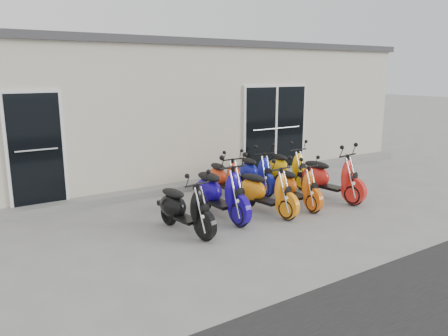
{
  "coord_description": "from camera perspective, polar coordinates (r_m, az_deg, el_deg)",
  "views": [
    {
      "loc": [
        -4.63,
        -6.53,
        2.64
      ],
      "look_at": [
        0.0,
        0.6,
        0.75
      ],
      "focal_mm": 35.0,
      "sensor_mm": 36.0,
      "label": 1
    }
  ],
  "objects": [
    {
      "name": "scooter_front_red",
      "position": [
        9.32,
        13.77,
        -0.35
      ],
      "size": [
        0.82,
        1.74,
        1.24
      ],
      "primitive_type": null,
      "rotation": [
        0.0,
        0.0,
        0.13
      ],
      "color": "red",
      "rests_on": "ground"
    },
    {
      "name": "scooter_front_black",
      "position": [
        7.23,
        -5.16,
        -4.25
      ],
      "size": [
        0.78,
        1.58,
        1.12
      ],
      "primitive_type": null,
      "rotation": [
        0.0,
        0.0,
        0.16
      ],
      "color": "black",
      "rests_on": "ground"
    },
    {
      "name": "scooter_front_orange_a",
      "position": [
        8.2,
        5.52,
        -2.11
      ],
      "size": [
        0.79,
        1.62,
        1.15
      ],
      "primitive_type": null,
      "rotation": [
        0.0,
        0.0,
        0.15
      ],
      "color": "orange",
      "rests_on": "ground"
    },
    {
      "name": "scooter_front_blue",
      "position": [
        7.89,
        -0.52,
        -2.17
      ],
      "size": [
        0.69,
        1.75,
        1.27
      ],
      "primitive_type": null,
      "rotation": [
        0.0,
        0.0,
        0.04
      ],
      "color": "#17068D",
      "rests_on": "ground"
    },
    {
      "name": "scooter_front_orange_b",
      "position": [
        8.72,
        9.48,
        -1.58
      ],
      "size": [
        0.6,
        1.49,
        1.08
      ],
      "primitive_type": null,
      "rotation": [
        0.0,
        0.0,
        -0.05
      ],
      "color": "#DE5D0F",
      "rests_on": "ground"
    },
    {
      "name": "roof_cap",
      "position": [
        12.62,
        -11.87,
        15.18
      ],
      "size": [
        14.2,
        6.2,
        0.16
      ],
      "primitive_type": "cube",
      "color": "#3F3F42",
      "rests_on": "building"
    },
    {
      "name": "door_right",
      "position": [
        11.39,
        6.71,
        5.49
      ],
      "size": [
        2.02,
        0.08,
        2.22
      ],
      "primitive_type": "cube",
      "color": "black",
      "rests_on": "front_step"
    },
    {
      "name": "building",
      "position": [
        12.65,
        -11.53,
        7.57
      ],
      "size": [
        14.0,
        6.0,
        3.2
      ],
      "primitive_type": "cube",
      "color": "beige",
      "rests_on": "ground"
    },
    {
      "name": "scooter_back_red",
      "position": [
        9.31,
        0.1,
        -0.51
      ],
      "size": [
        0.64,
        1.49,
        1.08
      ],
      "primitive_type": null,
      "rotation": [
        0.0,
        0.0,
        -0.07
      ],
      "color": "red",
      "rests_on": "ground"
    },
    {
      "name": "front_step",
      "position": [
        10.05,
        -4.42,
        -2.28
      ],
      "size": [
        14.0,
        0.4,
        0.15
      ],
      "primitive_type": "cube",
      "color": "gray",
      "rests_on": "ground"
    },
    {
      "name": "scooter_back_yellow",
      "position": [
        10.32,
        8.32,
        0.78
      ],
      "size": [
        0.61,
        1.54,
        1.12
      ],
      "primitive_type": null,
      "rotation": [
        0.0,
        0.0,
        -0.04
      ],
      "color": "#FFB909",
      "rests_on": "ground"
    },
    {
      "name": "ground",
      "position": [
        8.43,
        2.23,
        -5.73
      ],
      "size": [
        80.0,
        80.0,
        0.0
      ],
      "primitive_type": "plane",
      "color": "gray",
      "rests_on": "ground"
    },
    {
      "name": "scooter_back_blue",
      "position": [
        9.73,
        4.19,
        0.19
      ],
      "size": [
        0.76,
        1.59,
        1.13
      ],
      "primitive_type": null,
      "rotation": [
        0.0,
        0.0,
        -0.14
      ],
      "color": "#11199E",
      "rests_on": "ground"
    },
    {
      "name": "door_left",
      "position": [
        8.92,
        -23.4,
        2.6
      ],
      "size": [
        1.07,
        0.08,
        2.22
      ],
      "primitive_type": "cube",
      "color": "black",
      "rests_on": "front_step"
    }
  ]
}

